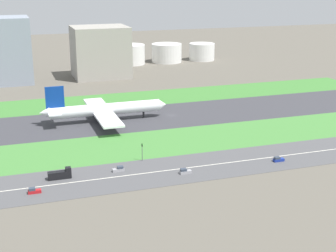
{
  "coord_description": "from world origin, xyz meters",
  "views": [
    {
      "loc": [
        -82.27,
        -240.49,
        71.83
      ],
      "look_at": [
        -13.88,
        -36.5,
        6.0
      ],
      "focal_mm": 53.28,
      "sensor_mm": 36.0,
      "label": 1
    }
  ],
  "objects_px": {
    "car_0": "(34,191)",
    "traffic_light": "(142,151)",
    "car_5": "(119,169)",
    "hangar_building": "(100,52)",
    "car_3": "(185,171)",
    "fuel_tank_west": "(130,54)",
    "truck_0": "(60,174)",
    "fuel_tank_centre": "(167,53)",
    "fuel_tank_east": "(202,52)",
    "car_4": "(278,159)",
    "airliner": "(103,110)"
  },
  "relations": [
    {
      "from": "car_5",
      "to": "fuel_tank_centre",
      "type": "height_order",
      "value": "fuel_tank_centre"
    },
    {
      "from": "fuel_tank_centre",
      "to": "fuel_tank_east",
      "type": "xyz_separation_m",
      "value": [
        32.17,
        0.0,
        -0.49
      ]
    },
    {
      "from": "airliner",
      "to": "hangar_building",
      "type": "xyz_separation_m",
      "value": [
        21.69,
        114.0,
        11.89
      ]
    },
    {
      "from": "truck_0",
      "to": "fuel_tank_west",
      "type": "distance_m",
      "value": 242.3
    },
    {
      "from": "truck_0",
      "to": "hangar_building",
      "type": "xyz_separation_m",
      "value": [
        51.27,
        182.0,
        16.45
      ]
    },
    {
      "from": "car_5",
      "to": "fuel_tank_west",
      "type": "height_order",
      "value": "fuel_tank_west"
    },
    {
      "from": "hangar_building",
      "to": "fuel_tank_centre",
      "type": "xyz_separation_m",
      "value": [
        65.08,
        45.0,
        -10.39
      ]
    },
    {
      "from": "car_5",
      "to": "hangar_building",
      "type": "bearing_deg",
      "value": 80.8
    },
    {
      "from": "airliner",
      "to": "fuel_tank_centre",
      "type": "distance_m",
      "value": 181.14
    },
    {
      "from": "fuel_tank_west",
      "to": "truck_0",
      "type": "bearing_deg",
      "value": -110.42
    },
    {
      "from": "car_3",
      "to": "car_5",
      "type": "xyz_separation_m",
      "value": [
        -23.08,
        10.0,
        0.0
      ]
    },
    {
      "from": "truck_0",
      "to": "traffic_light",
      "type": "height_order",
      "value": "traffic_light"
    },
    {
      "from": "car_0",
      "to": "hangar_building",
      "type": "relative_size",
      "value": 0.11
    },
    {
      "from": "fuel_tank_west",
      "to": "fuel_tank_east",
      "type": "height_order",
      "value": "fuel_tank_west"
    },
    {
      "from": "hangar_building",
      "to": "fuel_tank_east",
      "type": "relative_size",
      "value": 1.79
    },
    {
      "from": "fuel_tank_west",
      "to": "fuel_tank_centre",
      "type": "xyz_separation_m",
      "value": [
        31.86,
        0.0,
        -0.34
      ]
    },
    {
      "from": "airliner",
      "to": "fuel_tank_centre",
      "type": "bearing_deg",
      "value": 61.38
    },
    {
      "from": "truck_0",
      "to": "fuel_tank_west",
      "type": "relative_size",
      "value": 0.34
    },
    {
      "from": "car_0",
      "to": "fuel_tank_west",
      "type": "height_order",
      "value": "fuel_tank_west"
    },
    {
      "from": "truck_0",
      "to": "car_4",
      "type": "distance_m",
      "value": 85.23
    },
    {
      "from": "car_3",
      "to": "fuel_tank_east",
      "type": "relative_size",
      "value": 0.2
    },
    {
      "from": "car_3",
      "to": "hangar_building",
      "type": "relative_size",
      "value": 0.11
    },
    {
      "from": "fuel_tank_west",
      "to": "car_4",
      "type": "bearing_deg",
      "value": -89.96
    },
    {
      "from": "airliner",
      "to": "fuel_tank_west",
      "type": "height_order",
      "value": "airliner"
    },
    {
      "from": "airliner",
      "to": "truck_0",
      "type": "distance_m",
      "value": 74.29
    },
    {
      "from": "car_4",
      "to": "fuel_tank_east",
      "type": "height_order",
      "value": "fuel_tank_east"
    },
    {
      "from": "car_3",
      "to": "fuel_tank_centre",
      "type": "relative_size",
      "value": 0.17
    },
    {
      "from": "fuel_tank_centre",
      "to": "car_0",
      "type": "bearing_deg",
      "value": -118.09
    },
    {
      "from": "hangar_building",
      "to": "car_0",
      "type": "bearing_deg",
      "value": -107.74
    },
    {
      "from": "car_3",
      "to": "car_0",
      "type": "height_order",
      "value": "same"
    },
    {
      "from": "truck_0",
      "to": "fuel_tank_centre",
      "type": "xyz_separation_m",
      "value": [
        116.35,
        227.0,
        6.07
      ]
    },
    {
      "from": "hangar_building",
      "to": "car_3",
      "type": "bearing_deg",
      "value": -91.9
    },
    {
      "from": "car_4",
      "to": "fuel_tank_centre",
      "type": "xyz_separation_m",
      "value": [
        31.71,
        237.0,
        6.82
      ]
    },
    {
      "from": "truck_0",
      "to": "car_0",
      "type": "relative_size",
      "value": 1.91
    },
    {
      "from": "airliner",
      "to": "car_5",
      "type": "distance_m",
      "value": 68.65
    },
    {
      "from": "car_4",
      "to": "car_0",
      "type": "distance_m",
      "value": 94.8
    },
    {
      "from": "airliner",
      "to": "car_0",
      "type": "relative_size",
      "value": 14.77
    },
    {
      "from": "fuel_tank_centre",
      "to": "fuel_tank_west",
      "type": "bearing_deg",
      "value": 180.0
    },
    {
      "from": "car_3",
      "to": "car_5",
      "type": "height_order",
      "value": "same"
    },
    {
      "from": "airliner",
      "to": "car_3",
      "type": "xyz_separation_m",
      "value": [
        15.31,
        -78.0,
        -5.31
      ]
    },
    {
      "from": "car_5",
      "to": "truck_0",
      "type": "relative_size",
      "value": 0.52
    },
    {
      "from": "car_3",
      "to": "car_4",
      "type": "relative_size",
      "value": 1.0
    },
    {
      "from": "car_0",
      "to": "traffic_light",
      "type": "height_order",
      "value": "traffic_light"
    },
    {
      "from": "fuel_tank_centre",
      "to": "airliner",
      "type": "bearing_deg",
      "value": -118.62
    },
    {
      "from": "car_3",
      "to": "traffic_light",
      "type": "height_order",
      "value": "traffic_light"
    },
    {
      "from": "car_5",
      "to": "car_0",
      "type": "xyz_separation_m",
      "value": [
        -31.97,
        -10.0,
        0.0
      ]
    },
    {
      "from": "car_4",
      "to": "fuel_tank_centre",
      "type": "distance_m",
      "value": 239.21
    },
    {
      "from": "airliner",
      "to": "truck_0",
      "type": "bearing_deg",
      "value": -113.51
    },
    {
      "from": "traffic_light",
      "to": "hangar_building",
      "type": "height_order",
      "value": "hangar_building"
    },
    {
      "from": "airliner",
      "to": "car_4",
      "type": "distance_m",
      "value": 95.62
    }
  ]
}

